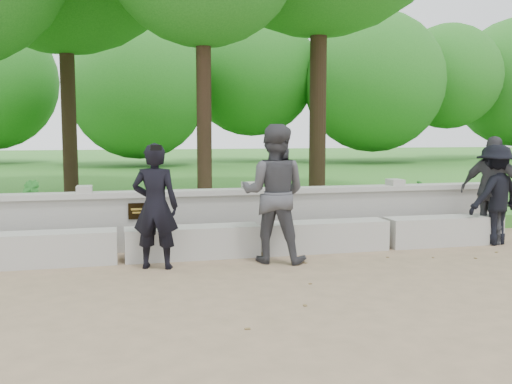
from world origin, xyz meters
TOP-DOWN VIEW (x-y plane):
  - ground at (0.00, 0.00)m, footprint 80.00×80.00m
  - lawn at (0.00, 14.00)m, footprint 40.00×22.00m
  - concrete_bench at (0.00, 1.90)m, footprint 11.90×0.45m
  - parapet_wall at (0.00, 2.60)m, footprint 12.50×0.35m
  - man_main at (0.45, 1.39)m, footprint 0.69×0.64m
  - visitor_left at (2.06, 1.40)m, footprint 1.14×1.04m
  - visitor_mid at (5.80, 1.75)m, footprint 1.15×0.86m
  - visitor_right at (5.80, 1.80)m, footprint 0.97×1.05m
  - shrub_b at (-1.55, 4.80)m, footprint 0.46×0.48m
  - shrub_c at (5.62, 3.38)m, footprint 0.73×0.74m

SIDE VIEW (x-z plane):
  - ground at x=0.00m, z-range 0.00..0.00m
  - lawn at x=0.00m, z-range 0.00..0.25m
  - concrete_bench at x=0.00m, z-range 0.00..0.45m
  - parapet_wall at x=0.00m, z-range 0.01..0.91m
  - shrub_c at x=5.62m, z-range 0.25..0.87m
  - shrub_b at x=-1.55m, z-range 0.25..0.92m
  - visitor_mid at x=5.80m, z-range 0.00..1.60m
  - man_main at x=0.45m, z-range 0.00..1.65m
  - visitor_right at x=5.80m, z-range 0.00..1.72m
  - visitor_left at x=2.06m, z-range 0.00..1.89m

